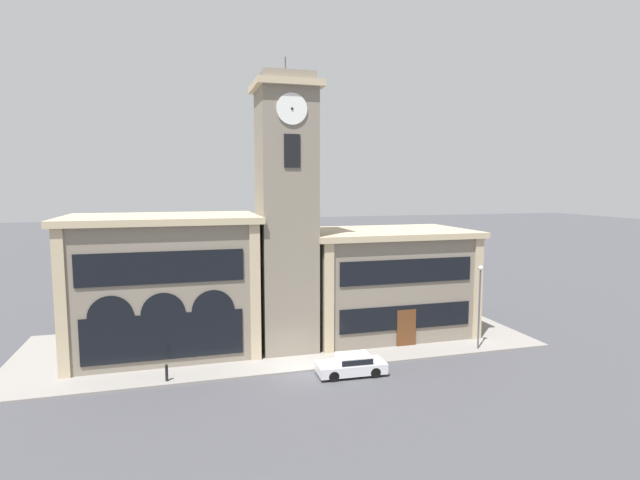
{
  "coord_description": "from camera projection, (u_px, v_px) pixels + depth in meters",
  "views": [
    {
      "loc": [
        -7.36,
        -30.05,
        12.02
      ],
      "look_at": [
        1.94,
        2.83,
        8.23
      ],
      "focal_mm": 28.0,
      "sensor_mm": 36.0,
      "label": 1
    }
  ],
  "objects": [
    {
      "name": "town_hall_right_wing",
      "position": [
        385.0,
        281.0,
        40.45
      ],
      "size": [
        13.34,
        8.79,
        8.43
      ],
      "color": "gray",
      "rests_on": "ground_plane"
    },
    {
      "name": "clock_tower",
      "position": [
        286.0,
        215.0,
        35.52
      ],
      "size": [
        4.58,
        4.58,
        20.8
      ],
      "color": "gray",
      "rests_on": "ground_plane"
    },
    {
      "name": "town_hall_left_wing",
      "position": [
        164.0,
        284.0,
        35.74
      ],
      "size": [
        13.29,
        8.79,
        9.87
      ],
      "color": "gray",
      "rests_on": "ground_plane"
    },
    {
      "name": "ground_plane",
      "position": [
        303.0,
        373.0,
        32.05
      ],
      "size": [
        300.0,
        300.0,
        0.0
      ],
      "primitive_type": "plane",
      "color": "#424247"
    },
    {
      "name": "street_lamp",
      "position": [
        480.0,
        295.0,
        35.9
      ],
      "size": [
        0.36,
        0.36,
        6.11
      ],
      "color": "#4C4C51",
      "rests_on": "sidewalk_kerb"
    },
    {
      "name": "parked_car_near",
      "position": [
        352.0,
        364.0,
        31.63
      ],
      "size": [
        4.41,
        2.02,
        1.3
      ],
      "rotation": [
        0.0,
        0.0,
        3.1
      ],
      "color": "silver",
      "rests_on": "ground_plane"
    },
    {
      "name": "bollard",
      "position": [
        167.0,
        373.0,
        30.26
      ],
      "size": [
        0.18,
        0.18,
        1.06
      ],
      "color": "black",
      "rests_on": "sidewalk_kerb"
    },
    {
      "name": "sidewalk_kerb",
      "position": [
        283.0,
        341.0,
        38.22
      ],
      "size": [
        37.76,
        12.91,
        0.15
      ],
      "color": "gray",
      "rests_on": "ground_plane"
    }
  ]
}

